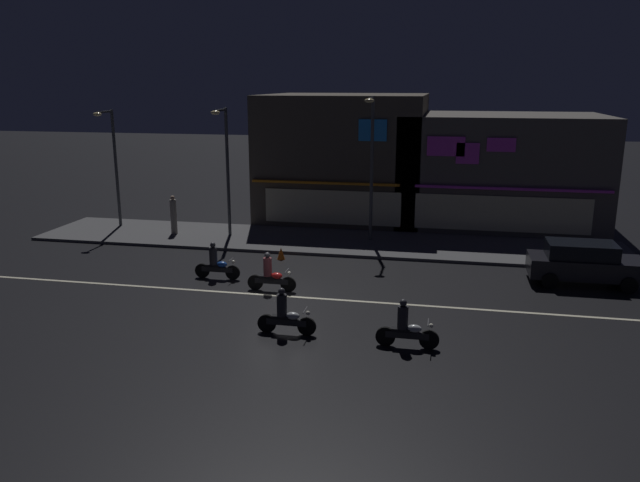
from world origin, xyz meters
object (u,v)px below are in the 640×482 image
parked_car_near_kerb (584,262)px  traffic_cone (281,253)px  streetlamp_mid (226,161)px  motorcycle_lead (285,315)px  pedestrian_on_sidewalk (174,216)px  streetlamp_west (113,158)px  motorcycle_following (216,264)px  streetlamp_east (371,157)px  motorcycle_opposite_lane (270,275)px  motorcycle_trailing_far (406,328)px

parked_car_near_kerb → traffic_cone: 12.64m
parked_car_near_kerb → streetlamp_mid: bearing=165.4°
motorcycle_lead → traffic_cone: motorcycle_lead is taller
pedestrian_on_sidewalk → parked_car_near_kerb: size_ratio=0.46×
streetlamp_west → parked_car_near_kerb: 23.54m
streetlamp_mid → traffic_cone: 6.09m
motorcycle_lead → traffic_cone: size_ratio=3.45×
streetlamp_mid → motorcycle_following: (1.80, -6.50, -3.33)m
streetlamp_east → motorcycle_opposite_lane: (-2.82, -7.93, -3.63)m
parked_car_near_kerb → pedestrian_on_sidewalk: bearing=167.8°
motorcycle_lead → motorcycle_trailing_far: bearing=-176.5°
motorcycle_trailing_far → motorcycle_following: bearing=-24.9°
traffic_cone → streetlamp_mid: bearing=138.5°
motorcycle_following → motorcycle_opposite_lane: size_ratio=1.00×
pedestrian_on_sidewalk → motorcycle_following: (4.70, -6.42, -0.45)m
streetlamp_east → traffic_cone: 6.45m
motorcycle_following → motorcycle_opposite_lane: 2.77m
streetlamp_east → pedestrian_on_sidewalk: size_ratio=3.51×
streetlamp_mid → streetlamp_east: (7.18, 0.40, 0.30)m
streetlamp_east → pedestrian_on_sidewalk: (-10.09, -0.48, -3.18)m
streetlamp_mid → traffic_cone: bearing=-41.5°
motorcycle_following → motorcycle_opposite_lane: same height
pedestrian_on_sidewalk → motorcycle_trailing_far: (12.68, -11.71, -0.45)m
streetlamp_west → motorcycle_trailing_far: size_ratio=3.27×
streetlamp_mid → traffic_cone: (3.63, -3.21, -3.69)m
streetlamp_east → parked_car_near_kerb: 10.69m
streetlamp_east → motorcycle_lead: bearing=-95.8°
streetlamp_west → motorcycle_lead: (12.56, -12.34, -3.23)m
motorcycle_following → motorcycle_lead: bearing=-52.6°
pedestrian_on_sidewalk → motorcycle_following: pedestrian_on_sidewalk is taller
motorcycle_opposite_lane → traffic_cone: bearing=94.7°
motorcycle_trailing_far → traffic_cone: 10.56m
streetlamp_east → streetlamp_mid: bearing=-176.8°
streetlamp_east → pedestrian_on_sidewalk: bearing=-177.3°
motorcycle_following → traffic_cone: bearing=58.4°
pedestrian_on_sidewalk → motorcycle_lead: bearing=-49.9°
motorcycle_following → parked_car_near_kerb: bearing=6.4°
motorcycle_lead → motorcycle_following: (-4.18, 4.99, 0.00)m
parked_car_near_kerb → motorcycle_lead: bearing=-144.6°
streetlamp_mid → parked_car_near_kerb: bearing=-14.6°
streetlamp_east → traffic_cone: (-3.55, -3.61, -3.99)m
streetlamp_west → traffic_cone: (10.21, -4.06, -3.59)m
streetlamp_east → streetlamp_west: bearing=178.1°
motorcycle_lead → motorcycle_trailing_far: size_ratio=1.00×
streetlamp_mid → motorcycle_lead: (5.98, -11.49, -3.33)m
parked_car_near_kerb → traffic_cone: size_ratio=7.82×
streetlamp_east → pedestrian_on_sidewalk: 10.59m
streetlamp_west → streetlamp_east: size_ratio=0.89×
motorcycle_trailing_far → motorcycle_opposite_lane: bearing=-29.6°
streetlamp_east → motorcycle_lead: (-1.20, -11.89, -3.63)m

